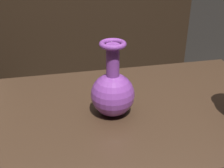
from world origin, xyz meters
name	(u,v)px	position (x,y,z in m)	size (l,w,h in m)	color
back_display_shelf	(67,26)	(0.00, 2.20, 0.49)	(2.60, 0.40, 0.99)	black
vase_centerpiece	(113,91)	(0.00, -0.02, 0.88)	(0.14, 0.14, 0.24)	#7A388E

